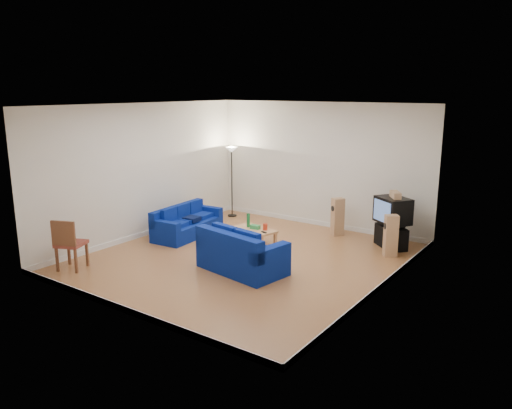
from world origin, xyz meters
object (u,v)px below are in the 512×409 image
Objects in this scene: sofa_three_seat at (186,225)px; television at (393,210)px; coffee_table at (255,231)px; tv_stand at (391,237)px; sofa_loveseat at (240,256)px.

television is at bearing 108.91° from sofa_three_seat.
tv_stand is at bearing 30.59° from coffee_table.
television is at bearing 30.12° from coffee_table.
coffee_table is at bearing 98.45° from sofa_three_seat.
coffee_table is at bearing 125.03° from sofa_loveseat.
tv_stand reaches higher than coffee_table.
coffee_table is (1.77, 0.43, 0.05)m from sofa_three_seat.
sofa_three_seat is at bearing 163.78° from sofa_loveseat.
television reaches higher than tv_stand.
sofa_loveseat reaches higher than tv_stand.
television reaches higher than coffee_table.
sofa_loveseat is at bearing -86.19° from television.
television is at bearing 68.60° from sofa_loveseat.
sofa_three_seat reaches higher than coffee_table.
tv_stand is 0.63m from television.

